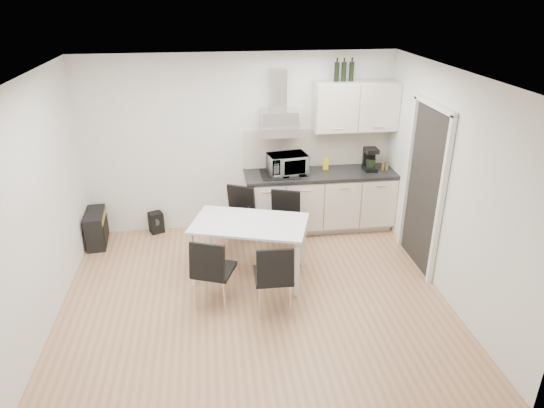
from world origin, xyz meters
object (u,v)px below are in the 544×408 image
Objects in this scene: dining_table at (250,228)px; chair_far_right at (283,225)px; chair_near_right at (273,276)px; guitar_amp at (96,228)px; chair_near_left at (214,271)px; floor_speaker at (156,222)px; chair_far_left at (236,220)px; kitchenette at (322,177)px.

chair_far_right is (0.50, 0.48, -0.23)m from dining_table.
chair_near_right reaches higher than dining_table.
chair_far_right is 1.28m from chair_near_right.
chair_far_right is 1.00× the size of chair_near_right.
guitar_amp is at bearing 141.77° from chair_near_right.
chair_near_left is 1.00× the size of chair_near_right.
floor_speaker is at bearing 12.13° from guitar_amp.
chair_far_left is 1.00× the size of chair_far_right.
chair_far_left is at bearing 103.10° from chair_near_right.
kitchenette is 7.86× the size of floor_speaker.
kitchenette reaches higher than chair_far_left.
dining_table is 1.95m from floor_speaker.
chair_near_right is at bearing 95.27° from chair_far_right.
kitchenette is 4.14× the size of guitar_amp.
guitar_amp is (-1.98, 0.39, -0.19)m from chair_far_left.
kitchenette is at bearing -3.53° from guitar_amp.
chair_near_right is 2.74× the size of floor_speaker.
chair_far_right reaches higher than guitar_amp.
chair_near_left is at bearing -91.08° from floor_speaker.
dining_table is 0.82m from chair_near_right.
chair_far_left and chair_far_right have the same top height.
kitchenette is at bearing -28.28° from floor_speaker.
guitar_amp is 0.85m from floor_speaker.
floor_speaker is at bearing 125.99° from chair_near_right.
chair_far_left is at bearing -16.23° from guitar_amp.
chair_far_right is at bearing 68.51° from chair_near_left.
chair_far_left is 1.44× the size of guitar_amp.
kitchenette is at bearing -114.33° from chair_far_right.
chair_far_left is 1.36m from floor_speaker.
kitchenette is 3.35m from guitar_amp.
kitchenette is 1.61× the size of dining_table.
chair_far_left is at bearing 117.38° from dining_table.
chair_near_right is at bearing -44.44° from guitar_amp.
chair_near_left is (-0.46, -0.56, -0.23)m from dining_table.
kitchenette is 1.70m from dining_table.
chair_near_left is 2.12m from floor_speaker.
chair_near_right is at bearing 3.56° from chair_near_left.
chair_near_left is at bearing -50.61° from guitar_amp.
guitar_amp is (-1.65, 1.68, -0.19)m from chair_near_left.
floor_speaker is (-1.79, 0.90, -0.28)m from chair_far_right.
chair_near_left is at bearing -133.06° from kitchenette.
chair_far_left reaches higher than guitar_amp.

